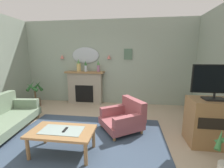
# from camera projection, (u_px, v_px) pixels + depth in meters

# --- Properties ---
(floor) EXTENTS (6.91, 6.57, 0.10)m
(floor) POSITION_uv_depth(u_px,v_px,m) (83.00, 150.00, 2.83)
(floor) COLOR tan
(floor) RESTS_ON ground
(wall_back) EXTENTS (6.91, 0.10, 2.91)m
(wall_back) POSITION_uv_depth(u_px,v_px,m) (107.00, 63.00, 5.31)
(wall_back) COLOR #93A393
(wall_back) RESTS_ON ground
(patterned_rug) EXTENTS (3.20, 2.40, 0.01)m
(patterned_rug) POSITION_uv_depth(u_px,v_px,m) (86.00, 141.00, 3.01)
(patterned_rug) COLOR #38475B
(patterned_rug) RESTS_ON ground
(fireplace) EXTENTS (1.36, 0.36, 1.16)m
(fireplace) POSITION_uv_depth(u_px,v_px,m) (85.00, 88.00, 5.36)
(fireplace) COLOR gray
(fireplace) RESTS_ON ground
(mantel_vase_centre) EXTENTS (0.14, 0.14, 0.43)m
(mantel_vase_centre) POSITION_uv_depth(u_px,v_px,m) (79.00, 66.00, 5.21)
(mantel_vase_centre) COLOR tan
(mantel_vase_centre) RESTS_ON fireplace
(mantel_vase_left) EXTENTS (0.10, 0.10, 0.37)m
(mantel_vase_left) POSITION_uv_depth(u_px,v_px,m) (86.00, 66.00, 5.18)
(mantel_vase_left) COLOR silver
(mantel_vase_left) RESTS_ON fireplace
(mantel_vase_right) EXTENTS (0.10, 0.10, 0.38)m
(mantel_vase_right) POSITION_uv_depth(u_px,v_px,m) (98.00, 66.00, 5.12)
(mantel_vase_right) COLOR #9E6084
(mantel_vase_right) RESTS_ON fireplace
(wall_mirror) EXTENTS (0.96, 0.06, 0.56)m
(wall_mirror) POSITION_uv_depth(u_px,v_px,m) (85.00, 55.00, 5.28)
(wall_mirror) COLOR #B2BCC6
(wall_sconce_left) EXTENTS (0.14, 0.14, 0.14)m
(wall_sconce_left) POSITION_uv_depth(u_px,v_px,m) (62.00, 57.00, 5.35)
(wall_sconce_left) COLOR #D17066
(wall_sconce_right) EXTENTS (0.14, 0.14, 0.14)m
(wall_sconce_right) POSITION_uv_depth(u_px,v_px,m) (109.00, 57.00, 5.13)
(wall_sconce_right) COLOR #D17066
(framed_picture) EXTENTS (0.28, 0.03, 0.36)m
(framed_picture) POSITION_uv_depth(u_px,v_px,m) (128.00, 54.00, 5.09)
(framed_picture) COLOR #4C6B56
(coffee_table) EXTENTS (1.10, 0.60, 0.45)m
(coffee_table) POSITION_uv_depth(u_px,v_px,m) (62.00, 133.00, 2.58)
(coffee_table) COLOR olive
(coffee_table) RESTS_ON ground
(tv_remote) EXTENTS (0.04, 0.16, 0.02)m
(tv_remote) POSITION_uv_depth(u_px,v_px,m) (65.00, 130.00, 2.56)
(tv_remote) COLOR black
(tv_remote) RESTS_ON coffee_table
(floral_couch) EXTENTS (1.07, 1.80, 0.76)m
(floral_couch) POSITION_uv_depth(u_px,v_px,m) (0.00, 117.00, 3.40)
(floral_couch) COLOR gray
(floral_couch) RESTS_ON ground
(armchair_in_corner) EXTENTS (1.13, 1.12, 0.71)m
(armchair_in_corner) POSITION_uv_depth(u_px,v_px,m) (124.00, 117.00, 3.46)
(armchair_in_corner) COLOR #934C51
(armchair_in_corner) RESTS_ON ground
(tv_cabinet) EXTENTS (0.80, 0.57, 0.90)m
(tv_cabinet) POSITION_uv_depth(u_px,v_px,m) (210.00, 122.00, 2.87)
(tv_cabinet) COLOR olive
(tv_cabinet) RESTS_ON ground
(tv_flatscreen) EXTENTS (0.84, 0.24, 0.65)m
(tv_flatscreen) POSITION_uv_depth(u_px,v_px,m) (216.00, 81.00, 2.70)
(tv_flatscreen) COLOR black
(tv_flatscreen) RESTS_ON tv_cabinet
(potted_plant_corner_palm) EXTENTS (0.48, 0.48, 0.88)m
(potted_plant_corner_palm) POSITION_uv_depth(u_px,v_px,m) (35.00, 95.00, 5.09)
(potted_plant_corner_palm) COLOR brown
(potted_plant_corner_palm) RESTS_ON ground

